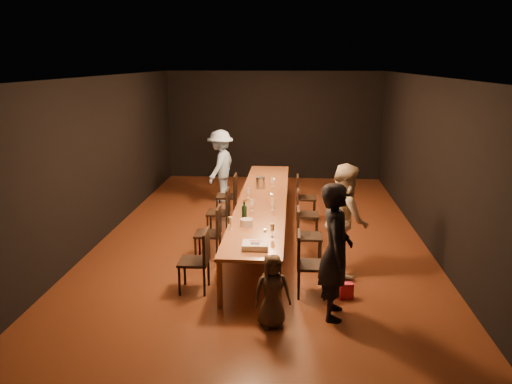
# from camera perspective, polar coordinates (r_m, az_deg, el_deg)

# --- Properties ---
(ground) EXTENTS (10.00, 10.00, 0.00)m
(ground) POSITION_cam_1_polar(r_m,az_deg,el_deg) (9.62, 0.75, -5.07)
(ground) COLOR #4B2212
(ground) RESTS_ON ground
(room_shell) EXTENTS (6.04, 10.04, 3.02)m
(room_shell) POSITION_cam_1_polar(r_m,az_deg,el_deg) (9.12, 0.80, 7.29)
(room_shell) COLOR black
(room_shell) RESTS_ON ground
(table) EXTENTS (0.90, 6.00, 0.75)m
(table) POSITION_cam_1_polar(r_m,az_deg,el_deg) (9.40, 0.77, -1.05)
(table) COLOR brown
(table) RESTS_ON ground
(chair_right_0) EXTENTS (0.42, 0.42, 0.93)m
(chair_right_0) POSITION_cam_1_polar(r_m,az_deg,el_deg) (7.20, 6.39, -8.20)
(chair_right_0) COLOR black
(chair_right_0) RESTS_ON ground
(chair_right_1) EXTENTS (0.42, 0.42, 0.93)m
(chair_right_1) POSITION_cam_1_polar(r_m,az_deg,el_deg) (8.32, 6.12, -4.98)
(chair_right_1) COLOR black
(chair_right_1) RESTS_ON ground
(chair_right_2) EXTENTS (0.42, 0.42, 0.93)m
(chair_right_2) POSITION_cam_1_polar(r_m,az_deg,el_deg) (9.46, 5.91, -2.53)
(chair_right_2) COLOR black
(chair_right_2) RESTS_ON ground
(chair_right_3) EXTENTS (0.42, 0.42, 0.93)m
(chair_right_3) POSITION_cam_1_polar(r_m,az_deg,el_deg) (10.61, 5.75, -0.60)
(chair_right_3) COLOR black
(chair_right_3) RESTS_ON ground
(chair_left_0) EXTENTS (0.42, 0.42, 0.93)m
(chair_left_0) POSITION_cam_1_polar(r_m,az_deg,el_deg) (7.33, -7.13, -7.80)
(chair_left_0) COLOR black
(chair_left_0) RESTS_ON ground
(chair_left_1) EXTENTS (0.42, 0.42, 0.93)m
(chair_left_1) POSITION_cam_1_polar(r_m,az_deg,el_deg) (8.43, -5.54, -4.69)
(chair_left_1) COLOR black
(chair_left_1) RESTS_ON ground
(chair_left_2) EXTENTS (0.42, 0.42, 0.93)m
(chair_left_2) POSITION_cam_1_polar(r_m,az_deg,el_deg) (9.56, -4.34, -2.31)
(chair_left_2) COLOR black
(chair_left_2) RESTS_ON ground
(chair_left_3) EXTENTS (0.42, 0.42, 0.93)m
(chair_left_3) POSITION_cam_1_polar(r_m,az_deg,el_deg) (10.70, -3.39, -0.43)
(chair_left_3) COLOR black
(chair_left_3) RESTS_ON ground
(woman_birthday) EXTENTS (0.46, 0.68, 1.80)m
(woman_birthday) POSITION_cam_1_polar(r_m,az_deg,el_deg) (6.51, 9.08, -6.72)
(woman_birthday) COLOR black
(woman_birthday) RESTS_ON ground
(woman_tan) EXTENTS (0.80, 0.95, 1.75)m
(woman_tan) POSITION_cam_1_polar(r_m,az_deg,el_deg) (7.92, 10.17, -3.03)
(woman_tan) COLOR beige
(woman_tan) RESTS_ON ground
(man_blue) EXTENTS (0.88, 1.22, 1.71)m
(man_blue) POSITION_cam_1_polar(r_m,az_deg,el_deg) (11.83, -4.07, 2.98)
(man_blue) COLOR #97C1EA
(man_blue) RESTS_ON ground
(child) EXTENTS (0.53, 0.42, 0.96)m
(child) POSITION_cam_1_polar(r_m,az_deg,el_deg) (6.35, 1.86, -11.24)
(child) COLOR #433425
(child) RESTS_ON ground
(gift_bag_red) EXTENTS (0.22, 0.15, 0.23)m
(gift_bag_red) POSITION_cam_1_polar(r_m,az_deg,el_deg) (7.29, 10.23, -11.07)
(gift_bag_red) COLOR red
(gift_bag_red) RESTS_ON ground
(gift_bag_blue) EXTENTS (0.25, 0.20, 0.26)m
(gift_bag_blue) POSITION_cam_1_polar(r_m,az_deg,el_deg) (7.50, 8.89, -10.11)
(gift_bag_blue) COLOR navy
(gift_bag_blue) RESTS_ON ground
(birthday_cake) EXTENTS (0.37, 0.30, 0.08)m
(birthday_cake) POSITION_cam_1_polar(r_m,az_deg,el_deg) (6.93, -0.08, -6.13)
(birthday_cake) COLOR white
(birthday_cake) RESTS_ON table
(plate_stack) EXTENTS (0.21, 0.21, 0.11)m
(plate_stack) POSITION_cam_1_polar(r_m,az_deg,el_deg) (7.84, -1.09, -3.51)
(plate_stack) COLOR silver
(plate_stack) RESTS_ON table
(champagne_bottle) EXTENTS (0.11, 0.11, 0.36)m
(champagne_bottle) POSITION_cam_1_polar(r_m,az_deg,el_deg) (8.08, -1.34, -2.03)
(champagne_bottle) COLOR black
(champagne_bottle) RESTS_ON table
(ice_bucket) EXTENTS (0.22, 0.22, 0.22)m
(ice_bucket) POSITION_cam_1_polar(r_m,az_deg,el_deg) (10.20, 0.53, 1.12)
(ice_bucket) COLOR silver
(ice_bucket) RESTS_ON table
(wineglass_0) EXTENTS (0.06, 0.06, 0.21)m
(wineglass_0) POSITION_cam_1_polar(r_m,az_deg,el_deg) (7.66, -2.91, -3.59)
(wineglass_0) COLOR beige
(wineglass_0) RESTS_ON table
(wineglass_1) EXTENTS (0.06, 0.06, 0.21)m
(wineglass_1) POSITION_cam_1_polar(r_m,az_deg,el_deg) (7.35, 1.87, -4.40)
(wineglass_1) COLOR beige
(wineglass_1) RESTS_ON table
(wineglass_2) EXTENTS (0.06, 0.06, 0.21)m
(wineglass_2) POSITION_cam_1_polar(r_m,az_deg,el_deg) (8.60, -0.47, -1.51)
(wineglass_2) COLOR silver
(wineglass_2) RESTS_ON table
(wineglass_3) EXTENTS (0.06, 0.06, 0.21)m
(wineglass_3) POSITION_cam_1_polar(r_m,az_deg,el_deg) (8.64, 1.93, -1.44)
(wineglass_3) COLOR beige
(wineglass_3) RESTS_ON table
(wineglass_4) EXTENTS (0.06, 0.06, 0.21)m
(wineglass_4) POSITION_cam_1_polar(r_m,az_deg,el_deg) (9.39, -0.86, -0.12)
(wineglass_4) COLOR silver
(wineglass_4) RESTS_ON table
(wineglass_5) EXTENTS (0.06, 0.06, 0.21)m
(wineglass_5) POSITION_cam_1_polar(r_m,az_deg,el_deg) (10.24, 1.89, 1.14)
(wineglass_5) COLOR silver
(wineglass_5) RESTS_ON table
(tealight_near) EXTENTS (0.05, 0.05, 0.03)m
(tealight_near) POSITION_cam_1_polar(r_m,az_deg,el_deg) (7.61, 1.03, -4.40)
(tealight_near) COLOR #B2B7B2
(tealight_near) RESTS_ON table
(tealight_mid) EXTENTS (0.05, 0.05, 0.03)m
(tealight_mid) POSITION_cam_1_polar(r_m,az_deg,el_deg) (9.60, 1.75, -0.33)
(tealight_mid) COLOR #B2B7B2
(tealight_mid) RESTS_ON table
(tealight_far) EXTENTS (0.05, 0.05, 0.03)m
(tealight_far) POSITION_cam_1_polar(r_m,az_deg,el_deg) (10.83, 2.05, 1.41)
(tealight_far) COLOR #B2B7B2
(tealight_far) RESTS_ON table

